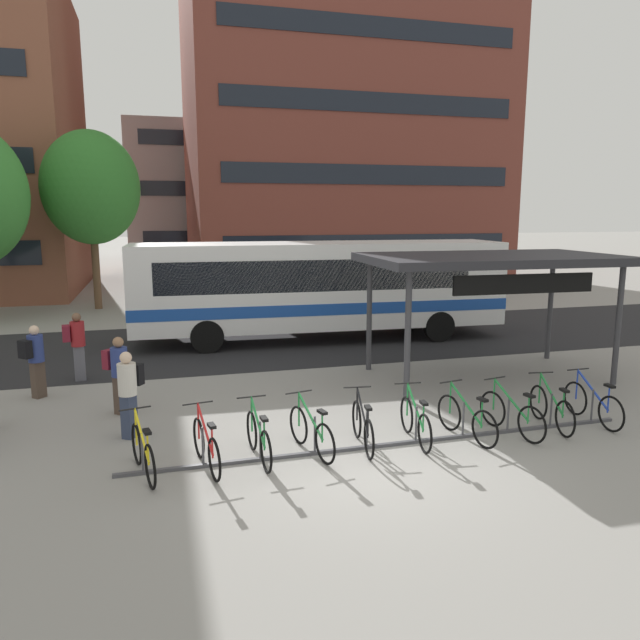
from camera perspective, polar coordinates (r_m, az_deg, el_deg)
The scene contains 22 objects.
ground at distance 10.34m, azimuth 4.42°, elevation -13.60°, with size 200.00×200.00×0.00m, color gray.
bus_lane_asphalt at distance 19.55m, azimuth -5.43°, elevation -2.13°, with size 80.00×7.20×0.01m, color #232326.
city_bus at distance 19.68m, azimuth 0.17°, elevation 3.23°, with size 12.13×3.17×3.20m.
bike_rack at distance 11.13m, azimuth 6.80°, elevation -11.35°, with size 9.59×0.21×0.70m.
parked_bicycle_yellow_0 at distance 10.19m, azimuth -16.47°, elevation -12.03°, with size 0.57×1.69×0.99m.
parked_bicycle_red_1 at distance 10.21m, azimuth -10.76°, elevation -11.73°, with size 0.52×1.71×0.99m.
parked_bicycle_green_2 at distance 10.41m, azimuth -5.86°, elevation -11.17°, with size 0.52×1.72×0.99m.
parked_bicycle_green_3 at distance 10.64m, azimuth -0.84°, elevation -10.63°, with size 0.57×1.69×0.99m.
parked_bicycle_black_4 at distance 10.91m, azimuth 4.07°, elevation -10.11°, with size 0.52×1.72×0.99m.
parked_bicycle_green_5 at distance 11.26m, azimuth 9.05°, elevation -9.55°, with size 0.52×1.72×0.99m.
parked_bicycle_green_6 at distance 11.60m, azimuth 13.74°, elevation -9.13°, with size 0.52×1.70×0.99m.
parked_bicycle_green_7 at distance 12.06m, azimuth 17.74°, elevation -8.58°, with size 0.54×1.70×0.99m.
parked_bicycle_green_8 at distance 12.68m, azimuth 21.13°, elevation -7.87°, with size 0.52×1.72×0.99m.
parked_bicycle_blue_9 at distance 13.28m, azimuth 24.49°, elevation -7.30°, with size 0.52×1.72×0.99m.
transit_shelter at distance 15.54m, azimuth 16.00°, elevation 5.28°, with size 6.33×3.74×3.12m.
commuter_black_pack_0 at distance 14.97m, azimuth -25.47°, elevation -3.17°, with size 0.58×0.59×1.67m.
commuter_maroon_pack_2 at distance 16.08m, azimuth -22.13°, elevation -1.93°, with size 0.56×0.38×1.72m.
commuter_black_pack_3 at distance 11.75m, azimuth -17.72°, elevation -6.19°, with size 0.54×0.60×1.65m.
commuter_maroon_pack_4 at distance 13.15m, azimuth -18.61°, elevation -4.52°, with size 0.59×0.58×1.65m.
street_tree_0 at distance 27.76m, azimuth -20.95°, elevation 11.63°, with size 4.04×4.04×7.58m.
building_right_wing at distance 42.14m, azimuth 1.68°, elevation 20.57°, with size 19.36×13.65×23.49m.
building_centre_block at distance 54.06m, azimuth -7.77°, elevation 11.59°, with size 18.39×12.25×11.11m.
Camera 1 is at (-3.24, -8.89, 4.17)m, focal length 33.67 mm.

